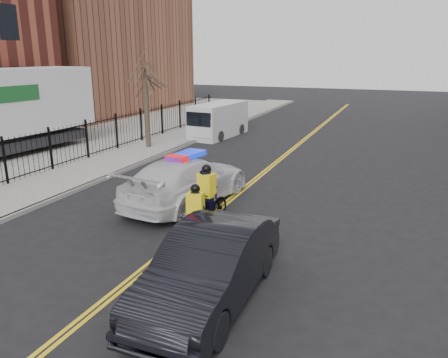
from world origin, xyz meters
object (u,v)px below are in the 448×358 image
dark_sedan (210,267)px  cyclist_near (196,223)px  cyclist_far (207,201)px  cargo_van (218,121)px  police_cruiser (187,180)px

dark_sedan → cyclist_near: 3.13m
cyclist_near → dark_sedan: bearing=-65.0°
cyclist_far → cargo_van: bearing=125.4°
police_cruiser → cargo_van: bearing=-63.8°
police_cruiser → dark_sedan: (3.48, -5.71, -0.02)m
cargo_van → cyclist_far: bearing=-62.7°
police_cruiser → dark_sedan: police_cruiser is taller
dark_sedan → cyclist_near: (-1.64, 2.66, -0.22)m
police_cruiser → cyclist_near: (1.84, -3.06, -0.24)m
police_cruiser → cyclist_near: police_cruiser is taller
police_cruiser → cyclist_far: (1.50, -1.57, -0.09)m
dark_sedan → cyclist_near: cyclist_near is taller
cyclist_near → cyclist_far: (-0.34, 1.49, 0.16)m
dark_sedan → cyclist_far: (-1.98, 4.15, -0.06)m
cargo_van → cyclist_near: cargo_van is taller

